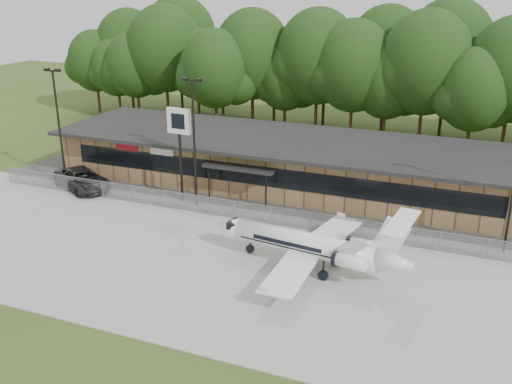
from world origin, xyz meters
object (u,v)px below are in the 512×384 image
at_px(pole_sign, 179,131).
at_px(terminal, 286,161).
at_px(business_jet, 312,246).
at_px(suv, 82,179).

bearing_deg(pole_sign, terminal, 51.04).
distance_m(terminal, business_jet, 15.94).
height_order(suv, pole_sign, pole_sign).
relative_size(terminal, pole_sign, 5.26).
xyz_separation_m(suv, pole_sign, (9.47, 0.58, 5.08)).
bearing_deg(business_jet, suv, 170.37).
bearing_deg(business_jet, terminal, 121.91).
xyz_separation_m(terminal, pole_sign, (-6.45, -7.14, 3.78)).
bearing_deg(suv, business_jet, -80.23).
bearing_deg(pole_sign, business_jet, -25.80).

